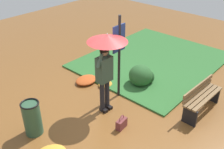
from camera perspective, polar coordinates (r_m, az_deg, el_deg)
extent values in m
plane|color=brown|center=(6.87, 0.08, -7.67)|extent=(18.00, 18.00, 0.00)
cube|color=#2D662D|center=(9.35, 8.71, 3.14)|extent=(4.80, 4.00, 0.05)
cylinder|color=black|center=(6.60, -2.13, -4.85)|extent=(0.12, 0.12, 0.86)
cylinder|color=black|center=(6.71, -1.07, -4.20)|extent=(0.12, 0.12, 0.86)
cube|color=black|center=(6.81, -1.83, -7.67)|extent=(0.12, 0.23, 0.08)
cube|color=black|center=(6.91, -0.79, -7.00)|extent=(0.12, 0.23, 0.08)
cube|color=#334738|center=(6.26, -1.69, 1.15)|extent=(0.39, 0.26, 0.64)
sphere|color=#8C664C|center=(6.05, -1.76, 4.97)|extent=(0.20, 0.20, 0.20)
ellipsoid|color=black|center=(6.04, -1.76, 5.22)|extent=(0.20, 0.20, 0.15)
cylinder|color=#334738|center=(6.01, -2.96, 2.09)|extent=(0.18, 0.13, 0.18)
cylinder|color=#334738|center=(5.98, -2.64, 2.95)|extent=(0.24, 0.11, 0.33)
cube|color=black|center=(5.99, -2.21, 4.47)|extent=(0.07, 0.02, 0.14)
cylinder|color=#334738|center=(6.25, -0.73, 3.62)|extent=(0.11, 0.10, 0.09)
cylinder|color=#334738|center=(6.21, -0.90, 4.35)|extent=(0.10, 0.09, 0.23)
cylinder|color=#A5A5AD|center=(6.08, -1.01, 7.02)|extent=(0.02, 0.02, 0.41)
cone|color=#B22D2D|center=(6.04, -1.02, 7.85)|extent=(0.96, 0.96, 0.16)
sphere|color=#A5A5AD|center=(6.00, -1.03, 8.82)|extent=(0.02, 0.02, 0.02)
cylinder|color=black|center=(6.84, 1.55, 3.52)|extent=(0.07, 0.07, 2.30)
cube|color=navy|center=(6.62, 1.52, 7.83)|extent=(0.44, 0.04, 0.70)
cube|color=silver|center=(6.63, 1.39, 7.87)|extent=(0.38, 0.01, 0.64)
cube|color=brown|center=(6.27, 2.07, -10.61)|extent=(0.31, 0.17, 0.24)
torus|color=brown|center=(6.17, 2.10, -9.48)|extent=(0.18, 0.03, 0.18)
cube|color=black|center=(6.57, 16.47, -8.72)|extent=(0.07, 0.36, 0.44)
cube|color=black|center=(7.57, 20.92, -3.94)|extent=(0.07, 0.36, 0.44)
cube|color=brown|center=(6.90, 20.07, -4.91)|extent=(1.40, 0.16, 0.04)
cube|color=brown|center=(6.93, 19.18, -4.56)|extent=(1.40, 0.16, 0.04)
cube|color=brown|center=(6.96, 18.30, -4.21)|extent=(1.40, 0.16, 0.04)
cube|color=brown|center=(6.92, 18.06, -3.37)|extent=(1.40, 0.10, 0.10)
cube|color=brown|center=(6.85, 18.24, -2.39)|extent=(1.40, 0.10, 0.10)
cylinder|color=#2D5138|center=(6.23, -16.88, -9.15)|extent=(0.40, 0.40, 0.80)
torus|color=black|center=(5.98, -17.46, -6.05)|extent=(0.42, 0.42, 0.04)
ellipsoid|color=#285628|center=(7.77, 6.21, -0.20)|extent=(0.70, 0.70, 0.63)
ellipsoid|color=#1E421E|center=(7.92, 7.67, -0.54)|extent=(0.42, 0.42, 0.42)
ellipsoid|color=#C68428|center=(7.80, -1.46, -2.15)|extent=(0.45, 0.36, 0.10)
ellipsoid|color=#B74C1E|center=(8.00, -5.61, -1.19)|extent=(0.68, 0.54, 0.15)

